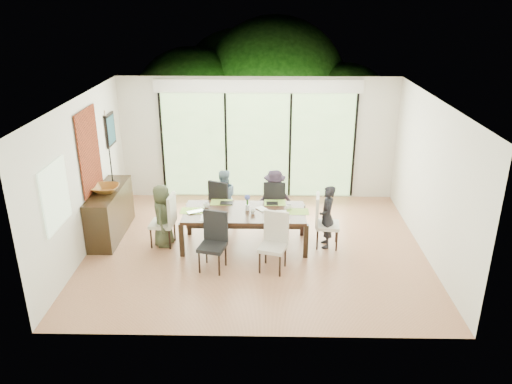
{
  "coord_description": "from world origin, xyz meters",
  "views": [
    {
      "loc": [
        0.16,
        -8.03,
        4.32
      ],
      "look_at": [
        0.0,
        0.25,
        1.0
      ],
      "focal_mm": 35.0,
      "sensor_mm": 36.0,
      "label": 1
    }
  ],
  "objects_px": {
    "chair_right_end": "(328,221)",
    "cup_b": "(253,212)",
    "chair_near_left": "(212,243)",
    "person_far_left": "(223,198)",
    "chair_far_left": "(224,202)",
    "person_right_end": "(327,217)",
    "vase": "(247,207)",
    "sideboard": "(110,212)",
    "bowl": "(106,189)",
    "chair_left_end": "(162,220)",
    "cup_c": "(289,207)",
    "cup_a": "(206,205)",
    "chair_near_right": "(273,243)",
    "table_top": "(245,213)",
    "person_left_end": "(163,215)",
    "laptop": "(196,213)",
    "chair_far_right": "(274,202)",
    "person_far_right": "(274,199)"
  },
  "relations": [
    {
      "from": "chair_left_end",
      "to": "person_left_end",
      "type": "xyz_separation_m",
      "value": [
        0.02,
        0.0,
        0.09
      ]
    },
    {
      "from": "cup_c",
      "to": "bowl",
      "type": "bearing_deg",
      "value": 176.93
    },
    {
      "from": "laptop",
      "to": "cup_c",
      "type": "height_order",
      "value": "cup_c"
    },
    {
      "from": "cup_c",
      "to": "person_far_left",
      "type": "bearing_deg",
      "value": 149.72
    },
    {
      "from": "chair_right_end",
      "to": "bowl",
      "type": "distance_m",
      "value": 4.09
    },
    {
      "from": "chair_right_end",
      "to": "chair_left_end",
      "type": "bearing_deg",
      "value": 96.13
    },
    {
      "from": "table_top",
      "to": "cup_b",
      "type": "distance_m",
      "value": 0.19
    },
    {
      "from": "chair_near_right",
      "to": "person_far_left",
      "type": "xyz_separation_m",
      "value": [
        -0.95,
        1.7,
        0.09
      ]
    },
    {
      "from": "vase",
      "to": "bowl",
      "type": "relative_size",
      "value": 0.22
    },
    {
      "from": "cup_c",
      "to": "chair_near_left",
      "type": "bearing_deg",
      "value": -143.27
    },
    {
      "from": "table_top",
      "to": "cup_c",
      "type": "height_order",
      "value": "cup_c"
    },
    {
      "from": "cup_a",
      "to": "cup_b",
      "type": "xyz_separation_m",
      "value": [
        0.85,
        -0.25,
        -0.0
      ]
    },
    {
      "from": "table_top",
      "to": "bowl",
      "type": "relative_size",
      "value": 4.45
    },
    {
      "from": "chair_right_end",
      "to": "chair_far_left",
      "type": "bearing_deg",
      "value": 72.57
    },
    {
      "from": "person_right_end",
      "to": "chair_far_right",
      "type": "bearing_deg",
      "value": -133.2
    },
    {
      "from": "person_far_right",
      "to": "sideboard",
      "type": "distance_m",
      "value": 3.14
    },
    {
      "from": "chair_near_left",
      "to": "laptop",
      "type": "bearing_deg",
      "value": 128.09
    },
    {
      "from": "chair_far_left",
      "to": "person_right_end",
      "type": "relative_size",
      "value": 0.85
    },
    {
      "from": "cup_b",
      "to": "chair_near_right",
      "type": "bearing_deg",
      "value": -65.56
    },
    {
      "from": "chair_near_right",
      "to": "person_far_left",
      "type": "relative_size",
      "value": 0.85
    },
    {
      "from": "laptop",
      "to": "cup_a",
      "type": "height_order",
      "value": "cup_a"
    },
    {
      "from": "vase",
      "to": "person_right_end",
      "type": "bearing_deg",
      "value": -2.0
    },
    {
      "from": "vase",
      "to": "cup_b",
      "type": "height_order",
      "value": "vase"
    },
    {
      "from": "sideboard",
      "to": "chair_right_end",
      "type": "bearing_deg",
      "value": -5.35
    },
    {
      "from": "person_right_end",
      "to": "chair_left_end",
      "type": "bearing_deg",
      "value": -90.78
    },
    {
      "from": "table_top",
      "to": "vase",
      "type": "relative_size",
      "value": 20.0
    },
    {
      "from": "cup_c",
      "to": "chair_far_left",
      "type": "bearing_deg",
      "value": 149.04
    },
    {
      "from": "chair_left_end",
      "to": "chair_right_end",
      "type": "bearing_deg",
      "value": 95.17
    },
    {
      "from": "chair_near_left",
      "to": "person_far_left",
      "type": "bearing_deg",
      "value": 101.97
    },
    {
      "from": "cup_b",
      "to": "chair_near_left",
      "type": "bearing_deg",
      "value": -130.17
    },
    {
      "from": "cup_b",
      "to": "bowl",
      "type": "relative_size",
      "value": 0.19
    },
    {
      "from": "person_far_left",
      "to": "bowl",
      "type": "bearing_deg",
      "value": 4.27
    },
    {
      "from": "person_right_end",
      "to": "cup_c",
      "type": "distance_m",
      "value": 0.7
    },
    {
      "from": "chair_far_left",
      "to": "bowl",
      "type": "xyz_separation_m",
      "value": [
        -2.11,
        -0.57,
        0.48
      ]
    },
    {
      "from": "person_far_right",
      "to": "chair_far_right",
      "type": "bearing_deg",
      "value": -98.36
    },
    {
      "from": "chair_far_left",
      "to": "person_left_end",
      "type": "bearing_deg",
      "value": 63.8
    },
    {
      "from": "cup_a",
      "to": "person_left_end",
      "type": "bearing_deg",
      "value": -169.11
    },
    {
      "from": "person_left_end",
      "to": "chair_near_left",
      "type": "bearing_deg",
      "value": -127.55
    },
    {
      "from": "sideboard",
      "to": "bowl",
      "type": "relative_size",
      "value": 3.36
    },
    {
      "from": "person_right_end",
      "to": "cup_a",
      "type": "bearing_deg",
      "value": -94.71
    },
    {
      "from": "chair_near_right",
      "to": "cup_b",
      "type": "height_order",
      "value": "chair_near_right"
    },
    {
      "from": "table_top",
      "to": "chair_near_right",
      "type": "relative_size",
      "value": 2.18
    },
    {
      "from": "chair_far_right",
      "to": "chair_near_right",
      "type": "height_order",
      "value": "same"
    },
    {
      "from": "chair_left_end",
      "to": "chair_right_end",
      "type": "distance_m",
      "value": 3.0
    },
    {
      "from": "chair_near_right",
      "to": "bowl",
      "type": "height_order",
      "value": "bowl"
    },
    {
      "from": "chair_right_end",
      "to": "laptop",
      "type": "xyz_separation_m",
      "value": [
        -2.35,
        -0.1,
        0.19
      ]
    },
    {
      "from": "person_right_end",
      "to": "bowl",
      "type": "relative_size",
      "value": 2.39
    },
    {
      "from": "cup_c",
      "to": "vase",
      "type": "bearing_deg",
      "value": -176.19
    },
    {
      "from": "table_top",
      "to": "chair_far_left",
      "type": "bearing_deg",
      "value": 117.9
    },
    {
      "from": "chair_right_end",
      "to": "cup_b",
      "type": "height_order",
      "value": "chair_right_end"
    }
  ]
}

